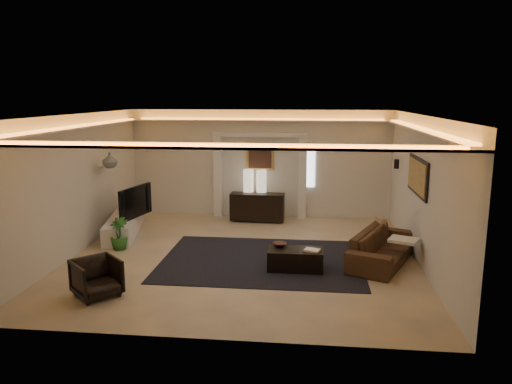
# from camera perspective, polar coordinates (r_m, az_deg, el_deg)

# --- Properties ---
(floor) EXTENTS (7.00, 7.00, 0.00)m
(floor) POSITION_cam_1_polar(r_m,az_deg,el_deg) (10.18, -1.49, -7.55)
(floor) COLOR #D1B382
(floor) RESTS_ON ground
(ceiling) EXTENTS (7.00, 7.00, 0.00)m
(ceiling) POSITION_cam_1_polar(r_m,az_deg,el_deg) (9.65, -1.58, 8.98)
(ceiling) COLOR white
(ceiling) RESTS_ON ground
(wall_back) EXTENTS (7.00, 0.00, 7.00)m
(wall_back) POSITION_cam_1_polar(r_m,az_deg,el_deg) (13.24, 0.49, 3.30)
(wall_back) COLOR beige
(wall_back) RESTS_ON ground
(wall_front) EXTENTS (7.00, 0.00, 7.00)m
(wall_front) POSITION_cam_1_polar(r_m,az_deg,el_deg) (6.46, -5.71, -5.29)
(wall_front) COLOR beige
(wall_front) RESTS_ON ground
(wall_left) EXTENTS (0.00, 7.00, 7.00)m
(wall_left) POSITION_cam_1_polar(r_m,az_deg,el_deg) (10.85, -20.19, 0.83)
(wall_left) COLOR beige
(wall_left) RESTS_ON ground
(wall_right) EXTENTS (0.00, 7.00, 7.00)m
(wall_right) POSITION_cam_1_polar(r_m,az_deg,el_deg) (9.97, 18.82, 0.06)
(wall_right) COLOR beige
(wall_right) RESTS_ON ground
(cove_soffit) EXTENTS (7.00, 7.00, 0.04)m
(cove_soffit) POSITION_cam_1_polar(r_m,az_deg,el_deg) (9.66, -1.57, 7.32)
(cove_soffit) COLOR silver
(cove_soffit) RESTS_ON ceiling
(daylight_slit) EXTENTS (0.25, 0.03, 1.00)m
(daylight_slit) POSITION_cam_1_polar(r_m,az_deg,el_deg) (13.17, 6.34, 2.75)
(daylight_slit) COLOR white
(daylight_slit) RESTS_ON wall_back
(area_rug) EXTENTS (4.00, 3.00, 0.01)m
(area_rug) POSITION_cam_1_polar(r_m,az_deg,el_deg) (9.95, 0.66, -7.97)
(area_rug) COLOR black
(area_rug) RESTS_ON ground
(pilaster_left) EXTENTS (0.22, 0.20, 2.20)m
(pilaster_left) POSITION_cam_1_polar(r_m,az_deg,el_deg) (13.36, -4.47, 1.82)
(pilaster_left) COLOR silver
(pilaster_left) RESTS_ON ground
(pilaster_right) EXTENTS (0.22, 0.20, 2.20)m
(pilaster_right) POSITION_cam_1_polar(r_m,az_deg,el_deg) (13.14, 5.44, 1.64)
(pilaster_right) COLOR silver
(pilaster_right) RESTS_ON ground
(alcove_header) EXTENTS (2.52, 0.20, 0.12)m
(alcove_header) POSITION_cam_1_polar(r_m,az_deg,el_deg) (13.06, 0.45, 6.72)
(alcove_header) COLOR silver
(alcove_header) RESTS_ON wall_back
(painting_frame) EXTENTS (0.74, 0.04, 0.74)m
(painting_frame) POSITION_cam_1_polar(r_m,az_deg,el_deg) (13.19, 0.48, 4.15)
(painting_frame) COLOR tan
(painting_frame) RESTS_ON wall_back
(painting_canvas) EXTENTS (0.62, 0.02, 0.62)m
(painting_canvas) POSITION_cam_1_polar(r_m,az_deg,el_deg) (13.16, 0.47, 4.13)
(painting_canvas) COLOR #4C2D1E
(painting_canvas) RESTS_ON wall_back
(art_panel_frame) EXTENTS (0.04, 1.64, 0.74)m
(art_panel_frame) POSITION_cam_1_polar(r_m,az_deg,el_deg) (10.21, 18.38, 1.76)
(art_panel_frame) COLOR black
(art_panel_frame) RESTS_ON wall_right
(art_panel_gold) EXTENTS (0.02, 1.50, 0.62)m
(art_panel_gold) POSITION_cam_1_polar(r_m,az_deg,el_deg) (10.21, 18.24, 1.77)
(art_panel_gold) COLOR tan
(art_panel_gold) RESTS_ON wall_right
(wall_sconce) EXTENTS (0.12, 0.12, 0.22)m
(wall_sconce) POSITION_cam_1_polar(r_m,az_deg,el_deg) (12.04, 16.10, 3.17)
(wall_sconce) COLOR black
(wall_sconce) RESTS_ON wall_right
(wall_niche) EXTENTS (0.10, 0.55, 0.04)m
(wall_niche) POSITION_cam_1_polar(r_m,az_deg,el_deg) (12.04, -17.08, 2.97)
(wall_niche) COLOR silver
(wall_niche) RESTS_ON wall_left
(console) EXTENTS (1.42, 0.48, 0.70)m
(console) POSITION_cam_1_polar(r_m,az_deg,el_deg) (12.84, 0.15, -1.72)
(console) COLOR black
(console) RESTS_ON ground
(lamp_left) EXTENTS (0.27, 0.27, 0.60)m
(lamp_left) POSITION_cam_1_polar(r_m,az_deg,el_deg) (12.94, -0.90, 1.50)
(lamp_left) COLOR beige
(lamp_left) RESTS_ON console
(lamp_right) EXTENTS (0.32, 0.32, 0.58)m
(lamp_right) POSITION_cam_1_polar(r_m,az_deg,el_deg) (12.91, 0.65, 1.48)
(lamp_right) COLOR beige
(lamp_right) RESTS_ON console
(media_ledge) EXTENTS (1.08, 2.48, 0.45)m
(media_ledge) POSITION_cam_1_polar(r_m,az_deg,el_deg) (12.14, -15.14, -3.73)
(media_ledge) COLOR silver
(media_ledge) RESTS_ON ground
(tv) EXTENTS (1.29, 0.44, 0.74)m
(tv) POSITION_cam_1_polar(r_m,az_deg,el_deg) (11.83, -14.41, -1.11)
(tv) COLOR black
(tv) RESTS_ON media_ledge
(figurine) EXTENTS (0.14, 0.14, 0.36)m
(figurine) POSITION_cam_1_polar(r_m,az_deg,el_deg) (12.64, -14.58, -1.18)
(figurine) COLOR black
(figurine) RESTS_ON media_ledge
(ginger_jar) EXTENTS (0.36, 0.36, 0.34)m
(ginger_jar) POSITION_cam_1_polar(r_m,az_deg,el_deg) (11.48, -16.70, 3.58)
(ginger_jar) COLOR #405763
(ginger_jar) RESTS_ON wall_niche
(plant) EXTENTS (0.44, 0.44, 0.69)m
(plant) POSITION_cam_1_polar(r_m,az_deg,el_deg) (10.96, -15.69, -4.71)
(plant) COLOR #286121
(plant) RESTS_ON ground
(sofa) EXTENTS (2.34, 1.66, 0.64)m
(sofa) POSITION_cam_1_polar(r_m,az_deg,el_deg) (10.07, 14.61, -6.23)
(sofa) COLOR #48311E
(sofa) RESTS_ON ground
(throw_blanket) EXTENTS (0.65, 0.60, 0.06)m
(throw_blanket) POSITION_cam_1_polar(r_m,az_deg,el_deg) (9.82, 16.86, -5.39)
(throw_blanket) COLOR beige
(throw_blanket) RESTS_ON sofa
(throw_pillow) EXTENTS (0.20, 0.37, 0.36)m
(throw_pillow) POSITION_cam_1_polar(r_m,az_deg,el_deg) (10.76, 14.28, -3.81)
(throw_pillow) COLOR #9B7A55
(throw_pillow) RESTS_ON sofa
(coffee_table) EXTENTS (1.04, 0.57, 0.39)m
(coffee_table) POSITION_cam_1_polar(r_m,az_deg,el_deg) (9.43, 4.62, -7.82)
(coffee_table) COLOR black
(coffee_table) RESTS_ON ground
(bowl) EXTENTS (0.31, 0.31, 0.07)m
(bowl) POSITION_cam_1_polar(r_m,az_deg,el_deg) (9.54, 2.78, -6.06)
(bowl) COLOR #452A1D
(bowl) RESTS_ON coffee_table
(magazine) EXTENTS (0.33, 0.28, 0.03)m
(magazine) POSITION_cam_1_polar(r_m,az_deg,el_deg) (9.31, 6.58, -6.70)
(magazine) COLOR white
(magazine) RESTS_ON coffee_table
(armchair) EXTENTS (0.98, 0.98, 0.64)m
(armchair) POSITION_cam_1_polar(r_m,az_deg,el_deg) (8.59, -18.11, -9.50)
(armchair) COLOR black
(armchair) RESTS_ON ground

